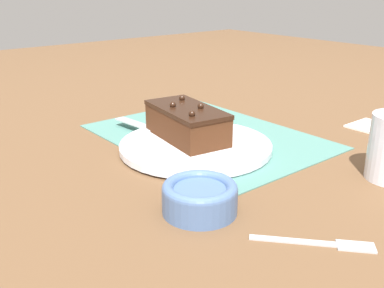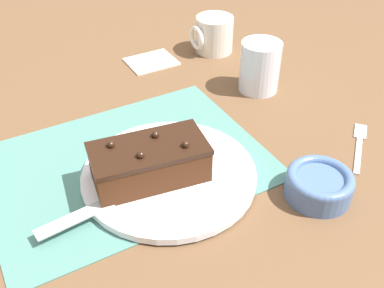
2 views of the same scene
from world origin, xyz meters
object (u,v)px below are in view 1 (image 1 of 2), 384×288
at_px(serving_knife, 173,134).
at_px(small_bowl, 200,197).
at_px(cake_plate, 196,146).
at_px(chocolate_cake, 187,123).
at_px(dessert_fork, 323,243).

xyz_separation_m(serving_knife, small_bowl, (-0.24, 0.13, 0.00)).
bearing_deg(cake_plate, serving_knife, 14.01).
relative_size(chocolate_cake, serving_knife, 0.75).
xyz_separation_m(serving_knife, dessert_fork, (-0.40, 0.07, -0.02)).
relative_size(cake_plate, small_bowl, 2.74).
relative_size(cake_plate, dessert_fork, 2.30).
height_order(cake_plate, chocolate_cake, chocolate_cake).
bearing_deg(cake_plate, chocolate_cake, -7.43).
xyz_separation_m(cake_plate, small_bowl, (-0.19, 0.15, 0.01)).
bearing_deg(chocolate_cake, serving_knife, 38.16).
height_order(small_bowl, dessert_fork, small_bowl).
bearing_deg(dessert_fork, small_bowl, -109.24).
distance_m(cake_plate, serving_knife, 0.06).
xyz_separation_m(chocolate_cake, dessert_fork, (-0.37, 0.09, -0.04)).
xyz_separation_m(chocolate_cake, serving_knife, (0.02, 0.02, -0.03)).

